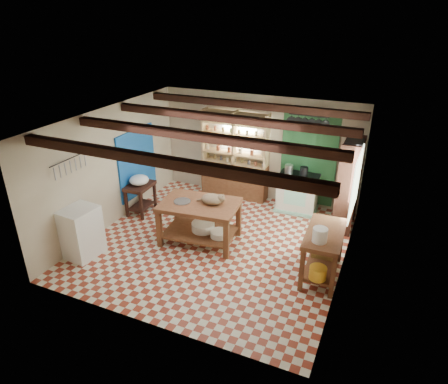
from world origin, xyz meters
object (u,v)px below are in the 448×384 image
at_px(stove, 298,193).
at_px(cat, 212,199).
at_px(white_cabinet, 81,232).
at_px(right_counter, 323,254).
at_px(work_table, 200,222).
at_px(prep_table, 141,199).

xyz_separation_m(stove, cat, (-1.25, -2.09, 0.53)).
bearing_deg(white_cabinet, right_counter, 20.10).
distance_m(work_table, right_counter, 2.54).
bearing_deg(cat, stove, 42.77).
bearing_deg(work_table, stove, 49.09).
height_order(work_table, white_cabinet, white_cabinet).
bearing_deg(right_counter, white_cabinet, -166.95).
relative_size(work_table, prep_table, 2.13).
xyz_separation_m(work_table, cat, (0.24, 0.08, 0.54)).
relative_size(stove, right_counter, 0.73).
bearing_deg(prep_table, right_counter, -12.41).
bearing_deg(right_counter, work_table, 173.88).
xyz_separation_m(work_table, white_cabinet, (-1.86, -1.38, 0.06)).
xyz_separation_m(work_table, stove, (1.49, 2.17, 0.01)).
bearing_deg(work_table, white_cabinet, -149.89).
height_order(work_table, right_counter, right_counter).
distance_m(stove, prep_table, 3.70).
relative_size(white_cabinet, right_counter, 0.80).
distance_m(prep_table, right_counter, 4.44).
height_order(prep_table, cat, cat).
distance_m(white_cabinet, cat, 2.60).
relative_size(stove, white_cabinet, 0.92).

